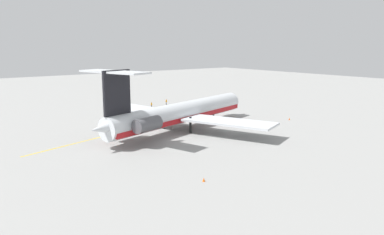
{
  "coord_description": "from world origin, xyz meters",
  "views": [
    {
      "loc": [
        53.63,
        74.66,
        18.67
      ],
      "look_at": [
        5.12,
        11.25,
        3.33
      ],
      "focal_mm": 35.79,
      "sensor_mm": 36.0,
      "label": 1
    }
  ],
  "objects_px": {
    "safety_cone_wingtip": "(188,108)",
    "safety_cone_nose": "(289,119)",
    "main_jetliner": "(177,113)",
    "ground_crew_portside": "(208,106)",
    "safety_cone_tail": "(204,180)",
    "ground_crew_near_tail": "(152,104)",
    "ground_crew_near_nose": "(166,101)"
  },
  "relations": [
    {
      "from": "safety_cone_wingtip",
      "to": "safety_cone_nose",
      "type": "bearing_deg",
      "value": 109.8
    },
    {
      "from": "main_jetliner",
      "to": "safety_cone_wingtip",
      "type": "relative_size",
      "value": 86.93
    },
    {
      "from": "ground_crew_portside",
      "to": "safety_cone_tail",
      "type": "height_order",
      "value": "ground_crew_portside"
    },
    {
      "from": "ground_crew_near_tail",
      "to": "safety_cone_nose",
      "type": "height_order",
      "value": "ground_crew_near_tail"
    },
    {
      "from": "ground_crew_near_tail",
      "to": "main_jetliner",
      "type": "bearing_deg",
      "value": -31.36
    },
    {
      "from": "ground_crew_portside",
      "to": "safety_cone_wingtip",
      "type": "xyz_separation_m",
      "value": [
        4.16,
        -3.99,
        -0.82
      ]
    },
    {
      "from": "ground_crew_near_nose",
      "to": "ground_crew_near_tail",
      "type": "bearing_deg",
      "value": -37.68
    },
    {
      "from": "main_jetliner",
      "to": "ground_crew_portside",
      "type": "distance_m",
      "value": 29.05
    },
    {
      "from": "ground_crew_near_tail",
      "to": "safety_cone_tail",
      "type": "bearing_deg",
      "value": -35.2
    },
    {
      "from": "ground_crew_near_tail",
      "to": "safety_cone_nose",
      "type": "bearing_deg",
      "value": 16.18
    },
    {
      "from": "safety_cone_nose",
      "to": "safety_cone_tail",
      "type": "relative_size",
      "value": 1.0
    },
    {
      "from": "ground_crew_near_nose",
      "to": "safety_cone_wingtip",
      "type": "relative_size",
      "value": 3.25
    },
    {
      "from": "ground_crew_near_tail",
      "to": "safety_cone_tail",
      "type": "distance_m",
      "value": 63.11
    },
    {
      "from": "ground_crew_portside",
      "to": "safety_cone_nose",
      "type": "distance_m",
      "value": 25.27
    },
    {
      "from": "ground_crew_portside",
      "to": "safety_cone_nose",
      "type": "height_order",
      "value": "ground_crew_portside"
    },
    {
      "from": "main_jetliner",
      "to": "safety_cone_wingtip",
      "type": "xyz_separation_m",
      "value": [
        -19.03,
        -21.27,
        -3.59
      ]
    },
    {
      "from": "ground_crew_near_nose",
      "to": "safety_cone_tail",
      "type": "bearing_deg",
      "value": 1.35
    },
    {
      "from": "ground_crew_portside",
      "to": "ground_crew_near_nose",
      "type": "bearing_deg",
      "value": -161.97
    },
    {
      "from": "ground_crew_portside",
      "to": "safety_cone_nose",
      "type": "xyz_separation_m",
      "value": [
        -6.1,
        24.51,
        -0.82
      ]
    },
    {
      "from": "safety_cone_nose",
      "to": "safety_cone_wingtip",
      "type": "relative_size",
      "value": 1.0
    },
    {
      "from": "ground_crew_near_tail",
      "to": "safety_cone_tail",
      "type": "relative_size",
      "value": 3.34
    },
    {
      "from": "main_jetliner",
      "to": "safety_cone_tail",
      "type": "relative_size",
      "value": 86.93
    },
    {
      "from": "ground_crew_portside",
      "to": "ground_crew_near_tail",
      "type": "bearing_deg",
      "value": -134.91
    },
    {
      "from": "main_jetliner",
      "to": "safety_cone_wingtip",
      "type": "bearing_deg",
      "value": 32.07
    },
    {
      "from": "safety_cone_nose",
      "to": "ground_crew_portside",
      "type": "bearing_deg",
      "value": -76.02
    },
    {
      "from": "main_jetliner",
      "to": "ground_crew_portside",
      "type": "relative_size",
      "value": 27.64
    },
    {
      "from": "ground_crew_near_nose",
      "to": "ground_crew_near_tail",
      "type": "xyz_separation_m",
      "value": [
        7.12,
        2.82,
        0.03
      ]
    },
    {
      "from": "safety_cone_nose",
      "to": "main_jetliner",
      "type": "bearing_deg",
      "value": -13.87
    },
    {
      "from": "ground_crew_near_nose",
      "to": "safety_cone_nose",
      "type": "bearing_deg",
      "value": 46.3
    },
    {
      "from": "ground_crew_near_nose",
      "to": "ground_crew_portside",
      "type": "xyz_separation_m",
      "value": [
        -4.84,
        14.64,
        -0.04
      ]
    },
    {
      "from": "main_jetliner",
      "to": "safety_cone_nose",
      "type": "bearing_deg",
      "value": -29.97
    },
    {
      "from": "ground_crew_near_tail",
      "to": "safety_cone_wingtip",
      "type": "bearing_deg",
      "value": 34.67
    }
  ]
}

